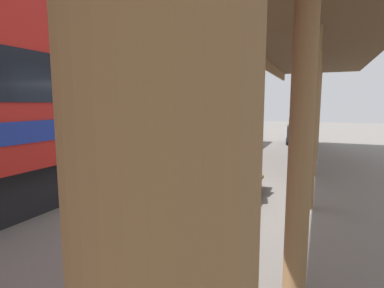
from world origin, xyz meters
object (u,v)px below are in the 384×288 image
Objects in this scene: suitcase_gray_aluminum at (243,173)px; luggage_cart at (222,182)px; train_car at (76,102)px; baggage_tug at (299,132)px; suitcase_red_plastic at (238,176)px; suitcase_burgundy_valise at (231,181)px; suitcase_maroon_trunk at (240,165)px; suitcase_olive_duffel at (200,179)px; suitcase_yellow_case at (232,171)px; suitcase_orange_carryall at (215,170)px; porter_by_door at (135,151)px; suitcase_slate_roller at (208,172)px; porter_in_overalls at (187,152)px.

luggage_cart is at bearing 55.41° from suitcase_gray_aluminum.
train_car is 10.96m from baggage_tug.
suitcase_red_plastic is at bearing -178.39° from train_car.
suitcase_maroon_trunk reaches higher than suitcase_burgundy_valise.
suitcase_red_plastic reaches higher than suitcase_olive_duffel.
baggage_tug reaches higher than suitcase_yellow_case.
luggage_cart is 4.02× the size of suitcase_red_plastic.
suitcase_red_plastic is (0.00, 0.49, 0.04)m from suitcase_gray_aluminum.
luggage_cart is 0.56m from suitcase_maroon_trunk.
suitcase_orange_carryall is 1.24× the size of suitcase_red_plastic.
suitcase_yellow_case is (-0.35, 0.47, 0.39)m from luggage_cart.
suitcase_olive_duffel is 1.07× the size of suitcase_gray_aluminum.
porter_by_door is (-1.97, 0.28, -1.14)m from train_car.
suitcase_burgundy_valise reaches higher than suitcase_olive_duffel.
suitcase_burgundy_valise is 10.09m from baggage_tug.
train_car reaches higher than porter_by_door.
suitcase_burgundy_valise reaches higher than suitcase_orange_carryall.
suitcase_gray_aluminum is at bearing -90.00° from suitcase_burgundy_valise.
suitcase_red_plastic is at bearing -90.00° from suitcase_burgundy_valise.
suitcase_yellow_case is at bearing 145.75° from suitcase_slate_roller.
train_car is at bearing -8.24° from porter_by_door.
suitcase_slate_roller is 0.74m from suitcase_maroon_trunk.
porter_by_door is at bearing 11.51° from luggage_cart.
suitcase_olive_duffel is 0.88× the size of suitcase_slate_roller.
suitcase_slate_roller is (0.67, -0.49, 0.02)m from suitcase_burgundy_valise.
suitcase_yellow_case is at bearing 91.85° from suitcase_red_plastic.
suitcase_yellow_case reaches higher than luggage_cart.
suitcase_olive_duffel is 0.95× the size of suitcase_orange_carryall.
suitcase_olive_duffel is 1.18× the size of suitcase_red_plastic.
suitcase_red_plastic is at bearing 180.00° from luggage_cart.
porter_in_overalls is at bearing -41.18° from suitcase_olive_duffel.
suitcase_gray_aluminum is 0.27× the size of baggage_tug.
porter_by_door is (2.32, 0.41, 0.46)m from suitcase_red_plastic.
suitcase_gray_aluminum is 0.29× the size of porter_in_overalls.
train_car is 37.90× the size of suitcase_yellow_case.
luggage_cart is at bearing -178.26° from train_car.
baggage_tug is (-4.88, -9.71, -1.43)m from train_car.
suitcase_red_plastic is at bearing 86.51° from baggage_tug.
suitcase_yellow_case is 0.25× the size of porter_by_door.
suitcase_olive_duffel is at bearing 0.00° from suitcase_burgundy_valise.
suitcase_olive_duffel is at bearing 82.89° from baggage_tug.
train_car is 9.14× the size of luggage_cart.
suitcase_orange_carryall is 0.87m from porter_in_overalls.
train_car is at bearing 1.61° from suitcase_red_plastic.
porter_in_overalls reaches higher than suitcase_orange_carryall.
suitcase_olive_duffel is 1.72m from porter_by_door.
porter_in_overalls is (0.51, 0.04, 0.44)m from suitcase_slate_roller.
baggage_tug reaches higher than suitcase_maroon_trunk.
suitcase_slate_roller reaches higher than suitcase_gray_aluminum.
suitcase_yellow_case is 2.35m from porter_by_door.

